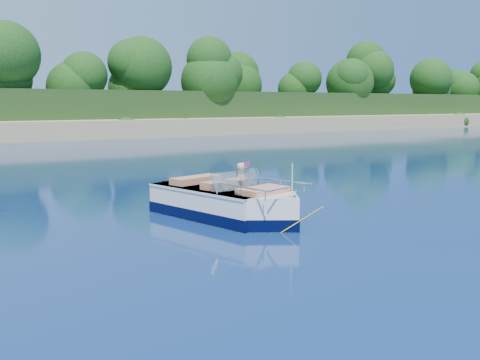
# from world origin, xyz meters

# --- Properties ---
(ground) EXTENTS (160.00, 160.00, 0.00)m
(ground) POSITION_xyz_m (0.00, 0.00, 0.00)
(ground) COLOR #0A1D4A
(ground) RESTS_ON ground
(treeline) EXTENTS (150.00, 7.12, 8.19)m
(treeline) POSITION_xyz_m (0.04, 41.01, 5.55)
(treeline) COLOR black
(treeline) RESTS_ON ground
(motorboat) EXTENTS (2.64, 5.12, 1.74)m
(motorboat) POSITION_xyz_m (-0.59, 3.87, 0.34)
(motorboat) COLOR silver
(motorboat) RESTS_ON ground
(tow_tube) EXTENTS (1.80, 1.80, 0.40)m
(tow_tube) POSITION_xyz_m (0.96, 5.94, 0.10)
(tow_tube) COLOR #F0B403
(tow_tube) RESTS_ON ground
(boy) EXTENTS (0.54, 0.93, 1.73)m
(boy) POSITION_xyz_m (0.99, 5.85, 0.00)
(boy) COLOR tan
(boy) RESTS_ON ground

